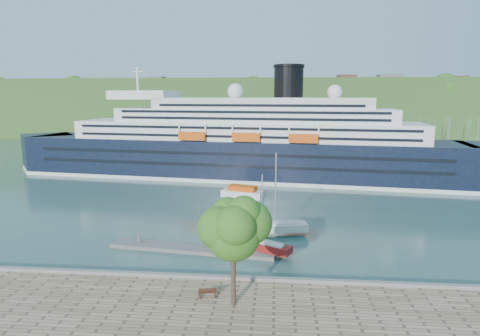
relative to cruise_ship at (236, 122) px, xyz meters
The scene contains 10 objects.
ground 51.95m from the cruise_ship, 89.01° to the right, with size 400.00×400.00×0.00m, color #305550.
far_hillside 94.38m from the cruise_ship, 89.47° to the left, with size 400.00×50.00×24.00m, color #355622.
quay_coping 51.91m from the cruise_ship, 89.02° to the right, with size 220.00×0.50×0.30m, color slate.
cruise_ship is the anchor object (origin of this frame).
park_bench 55.24m from the cruise_ship, 86.66° to the right, with size 1.50×0.62×0.96m, color #431F13, non-canonical shape.
promenade_tree 55.68m from the cruise_ship, 84.44° to the right, with size 5.69×5.69×9.43m, color #325E18, non-canonical shape.
floating_pontoon 43.62m from the cruise_ship, 90.98° to the right, with size 18.78×2.29×0.42m, color gray, non-canonical shape.
sailboat_red 43.57m from the cruise_ship, 79.96° to the right, with size 6.50×1.81×8.40m, color maroon, non-canonical shape.
sailboat_white_far 37.77m from the cruise_ship, 75.91° to the right, with size 7.62×2.12×9.84m, color silver, non-canonical shape.
tender_launch 20.60m from the cruise_ship, 80.48° to the right, with size 7.22×2.47×2.00m, color #DA4F0C, non-canonical shape.
Camera 1 is at (7.59, -33.21, 16.95)m, focal length 30.00 mm.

